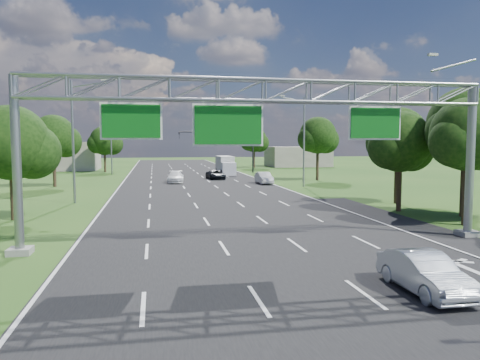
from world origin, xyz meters
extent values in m
plane|color=#234C16|center=(0.00, 30.00, 0.00)|extent=(220.00, 220.00, 0.00)
cube|color=black|center=(0.00, 30.00, 0.00)|extent=(18.00, 180.00, 0.02)
cube|color=black|center=(10.20, 14.00, 0.00)|extent=(3.00, 30.00, 0.02)
cube|color=gray|center=(11.50, 12.00, 0.15)|extent=(1.00, 1.00, 0.30)
cylinder|color=gray|center=(11.50, 12.00, 4.00)|extent=(0.44, 0.44, 8.00)
cube|color=gray|center=(-11.00, 12.00, 0.15)|extent=(1.00, 1.00, 0.30)
cylinder|color=gray|center=(-11.00, 12.00, 4.00)|extent=(0.40, 0.40, 8.00)
cylinder|color=gray|center=(10.30, 12.00, 9.00)|extent=(2.54, 0.12, 0.79)
cube|color=beige|center=(9.10, 12.00, 9.50)|extent=(0.50, 0.22, 0.12)
cube|color=white|center=(-6.00, 11.98, 6.00)|extent=(2.80, 0.05, 1.70)
cube|color=#0B5C15|center=(-6.00, 11.92, 6.00)|extent=(2.62, 0.05, 1.52)
cube|color=white|center=(-1.50, 11.98, 5.85)|extent=(3.40, 0.05, 2.00)
cube|color=#0B5C15|center=(-1.50, 11.92, 5.85)|extent=(3.22, 0.05, 1.82)
cube|color=white|center=(6.00, 11.98, 6.00)|extent=(2.80, 0.05, 1.70)
cube|color=#0B5C15|center=(6.00, 11.92, 6.00)|extent=(2.62, 0.05, 1.52)
cylinder|color=black|center=(11.00, 65.00, 3.50)|extent=(0.24, 0.24, 7.00)
cylinder|color=black|center=(5.00, 65.00, 6.60)|extent=(12.00, 0.18, 0.18)
imported|color=black|center=(-1.00, 65.00, 6.05)|extent=(0.18, 0.22, 1.10)
imported|color=black|center=(4.00, 65.00, 6.05)|extent=(0.18, 0.22, 1.10)
imported|color=black|center=(9.00, 65.00, 6.05)|extent=(0.18, 0.22, 1.10)
cylinder|color=gray|center=(-11.50, 30.00, 5.00)|extent=(0.20, 0.20, 10.00)
cylinder|color=gray|center=(-10.20, 30.00, 9.70)|extent=(2.78, 0.12, 0.60)
cube|color=beige|center=(-8.90, 30.00, 10.10)|extent=(0.55, 0.22, 0.12)
cylinder|color=gray|center=(-11.50, 65.00, 5.00)|extent=(0.20, 0.20, 10.00)
cylinder|color=gray|center=(-10.20, 65.00, 9.70)|extent=(2.78, 0.12, 0.60)
cube|color=beige|center=(-8.90, 65.00, 10.10)|extent=(0.55, 0.22, 0.12)
cylinder|color=gray|center=(11.50, 40.00, 5.00)|extent=(0.20, 0.20, 10.00)
cylinder|color=gray|center=(10.20, 40.00, 9.70)|extent=(2.78, 0.12, 0.60)
cube|color=beige|center=(8.90, 40.00, 10.10)|extent=(0.55, 0.22, 0.12)
cylinder|color=#2D2116|center=(13.50, 15.00, 1.87)|extent=(0.36, 0.36, 3.74)
sphere|color=black|center=(13.50, 15.00, 5.50)|extent=(4.40, 4.40, 4.40)
sphere|color=black|center=(14.60, 15.40, 4.95)|extent=(3.30, 3.30, 3.30)
sphere|color=black|center=(12.51, 14.70, 5.06)|extent=(3.08, 3.08, 3.08)
cylinder|color=#2D2116|center=(15.50, 18.00, 2.09)|extent=(0.36, 0.36, 4.18)
sphere|color=black|center=(15.50, 18.00, 6.18)|extent=(5.00, 5.00, 5.00)
sphere|color=black|center=(16.75, 18.40, 5.55)|extent=(3.75, 3.75, 3.75)
sphere|color=black|center=(14.38, 17.70, 5.68)|extent=(3.50, 3.50, 3.50)
cylinder|color=#2D2116|center=(12.50, 21.00, 1.65)|extent=(0.36, 0.36, 3.30)
sphere|color=black|center=(12.50, 21.00, 5.06)|extent=(4.40, 4.40, 4.40)
sphere|color=black|center=(13.60, 21.40, 4.51)|extent=(3.30, 3.30, 3.30)
sphere|color=black|center=(11.51, 20.70, 4.62)|extent=(3.08, 3.08, 3.08)
cylinder|color=#2D2116|center=(14.50, 25.00, 1.76)|extent=(0.36, 0.36, 3.52)
sphere|color=black|center=(14.50, 25.00, 5.44)|extent=(4.80, 4.80, 4.80)
sphere|color=black|center=(15.70, 25.40, 4.84)|extent=(3.60, 3.60, 3.60)
sphere|color=black|center=(13.42, 24.70, 4.96)|extent=(3.36, 3.36, 3.36)
cylinder|color=#2D2116|center=(-14.00, 22.00, 1.54)|extent=(0.36, 0.36, 3.08)
sphere|color=black|center=(-14.00, 22.00, 5.00)|extent=(4.80, 4.80, 4.80)
sphere|color=black|center=(-12.80, 22.40, 4.40)|extent=(3.60, 3.60, 3.60)
cylinder|color=#2D2116|center=(-16.00, 45.00, 1.87)|extent=(0.36, 0.36, 3.74)
sphere|color=black|center=(-16.00, 45.00, 5.66)|extent=(4.80, 4.80, 4.80)
sphere|color=black|center=(-14.80, 45.40, 5.06)|extent=(3.60, 3.60, 3.60)
sphere|color=black|center=(-17.08, 44.70, 5.18)|extent=(3.36, 3.36, 3.36)
cylinder|color=#2D2116|center=(-13.00, 70.00, 1.65)|extent=(0.36, 0.36, 3.30)
sphere|color=black|center=(-13.00, 70.00, 5.22)|extent=(4.80, 4.80, 4.80)
sphere|color=black|center=(-11.80, 70.40, 4.62)|extent=(3.60, 3.60, 3.60)
sphere|color=black|center=(-14.08, 69.70, 4.74)|extent=(3.36, 3.36, 3.36)
cylinder|color=#2D2116|center=(16.00, 48.00, 1.98)|extent=(0.36, 0.36, 3.96)
sphere|color=black|center=(16.00, 48.00, 5.88)|extent=(4.80, 4.80, 4.80)
sphere|color=black|center=(17.20, 48.40, 5.28)|extent=(3.60, 3.60, 3.60)
sphere|color=black|center=(14.92, 47.70, 5.40)|extent=(3.36, 3.36, 3.36)
cylinder|color=#2D2116|center=(14.00, 78.00, 1.76)|extent=(0.36, 0.36, 3.52)
sphere|color=black|center=(14.00, 78.00, 5.44)|extent=(4.80, 4.80, 4.80)
sphere|color=black|center=(15.20, 78.40, 4.84)|extent=(3.60, 3.60, 3.60)
sphere|color=black|center=(12.92, 77.70, 4.96)|extent=(3.36, 3.36, 3.36)
cube|color=gray|center=(-22.00, 78.00, 2.50)|extent=(14.00, 10.00, 5.00)
cube|color=gray|center=(24.00, 82.00, 2.00)|extent=(12.00, 9.00, 4.00)
imported|color=silver|center=(3.86, 3.85, 0.68)|extent=(1.45, 4.12, 1.36)
imported|color=silver|center=(-2.42, 47.92, 0.69)|extent=(2.28, 4.91, 1.39)
imported|color=black|center=(3.16, 52.31, 0.61)|extent=(2.48, 4.55, 1.21)
imported|color=silver|center=(8.00, 44.49, 0.69)|extent=(1.51, 4.21, 1.38)
cube|color=beige|center=(5.91, 62.36, 1.46)|extent=(2.29, 5.38, 2.66)
cube|color=silver|center=(5.91, 58.64, 0.97)|extent=(2.10, 2.01, 1.95)
cylinder|color=black|center=(4.93, 58.82, 0.44)|extent=(0.31, 0.89, 0.89)
cylinder|color=black|center=(6.88, 58.82, 0.44)|extent=(0.31, 0.89, 0.89)
cylinder|color=black|center=(4.93, 64.13, 0.44)|extent=(0.31, 0.89, 0.89)
cylinder|color=black|center=(6.88, 64.13, 0.44)|extent=(0.31, 0.89, 0.89)
camera|label=1|loc=(-5.01, -10.14, 5.07)|focal=35.00mm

